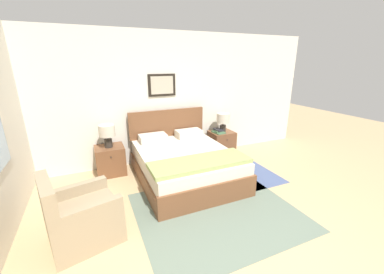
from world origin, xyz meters
TOP-DOWN VIEW (x-y plane):
  - ground_plane at (0.00, 0.00)m, footprint 16.00×16.00m
  - wall_back at (0.00, 3.19)m, footprint 7.08×0.09m
  - area_rug_main at (0.15, 1.02)m, footprint 2.18×1.89m
  - area_rug_bedside at (1.25, 1.88)m, footprint 0.99×1.29m
  - bed at (0.12, 2.14)m, footprint 1.58×1.97m
  - armchair at (-1.57, 1.18)m, footprint 0.88×0.82m
  - nightstand_near_window at (-1.08, 2.88)m, footprint 0.51×0.48m
  - nightstand_by_door at (1.31, 2.88)m, footprint 0.51×0.48m
  - table_lamp_near_window at (-1.08, 2.86)m, footprint 0.28×0.28m
  - table_lamp_by_door at (1.32, 2.86)m, footprint 0.28×0.28m
  - book_thick_bottom at (1.20, 2.83)m, footprint 0.24×0.30m
  - book_hardcover_middle at (1.20, 2.83)m, footprint 0.19×0.25m
  - book_novel_upper at (1.20, 2.83)m, footprint 0.16×0.25m

SIDE VIEW (x-z plane):
  - ground_plane at x=0.00m, z-range 0.00..0.00m
  - area_rug_main at x=0.15m, z-range 0.00..0.01m
  - area_rug_bedside at x=1.25m, z-range 0.00..0.01m
  - nightstand_near_window at x=-1.08m, z-range 0.00..0.54m
  - nightstand_by_door at x=1.31m, z-range 0.00..0.54m
  - bed at x=0.12m, z-range -0.25..0.84m
  - armchair at x=-1.57m, z-range -0.13..0.74m
  - book_thick_bottom at x=1.20m, z-range 0.54..0.57m
  - book_hardcover_middle at x=1.20m, z-range 0.57..0.60m
  - book_novel_upper at x=1.20m, z-range 0.60..0.62m
  - table_lamp_near_window at x=-1.08m, z-range 0.61..1.02m
  - table_lamp_by_door at x=1.32m, z-range 0.61..1.02m
  - wall_back at x=0.00m, z-range 0.00..2.60m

